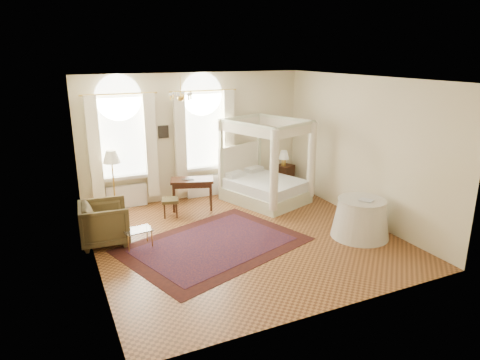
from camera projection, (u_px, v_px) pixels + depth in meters
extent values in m
plane|color=brown|center=(244.00, 237.00, 9.13)|extent=(6.00, 6.00, 0.00)
plane|color=beige|center=(195.00, 137.00, 11.26)|extent=(6.00, 0.00, 6.00)
plane|color=beige|center=(334.00, 210.00, 6.04)|extent=(6.00, 0.00, 6.00)
plane|color=beige|center=(88.00, 180.00, 7.44)|extent=(0.00, 6.00, 6.00)
plane|color=beige|center=(361.00, 149.00, 9.86)|extent=(0.00, 6.00, 6.00)
plane|color=white|center=(244.00, 79.00, 8.18)|extent=(6.00, 6.00, 0.00)
cube|color=silver|center=(122.00, 137.00, 10.43)|extent=(1.10, 0.04, 1.90)
cylinder|color=silver|center=(118.00, 98.00, 10.15)|extent=(1.10, 0.04, 1.10)
cube|color=white|center=(125.00, 177.00, 10.63)|extent=(1.32, 0.24, 0.08)
cube|color=white|center=(95.00, 151.00, 10.08)|extent=(0.28, 0.14, 2.60)
cube|color=white|center=(151.00, 146.00, 10.62)|extent=(0.28, 0.14, 2.60)
cube|color=white|center=(127.00, 196.00, 10.80)|extent=(1.00, 0.12, 0.58)
cube|color=silver|center=(203.00, 131.00, 11.27)|extent=(1.10, 0.04, 1.90)
cylinder|color=silver|center=(202.00, 94.00, 11.00)|extent=(1.10, 0.04, 1.10)
cube|color=white|center=(205.00, 168.00, 11.48)|extent=(1.32, 0.24, 0.08)
cube|color=white|center=(180.00, 143.00, 10.93)|extent=(0.28, 0.14, 2.60)
cube|color=white|center=(228.00, 139.00, 11.46)|extent=(0.28, 0.14, 2.60)
cube|color=white|center=(205.00, 186.00, 11.64)|extent=(1.00, 0.12, 0.58)
cylinder|color=gold|center=(181.00, 87.00, 8.92)|extent=(0.02, 0.02, 0.40)
sphere|color=gold|center=(181.00, 97.00, 8.98)|extent=(0.16, 0.16, 0.16)
sphere|color=beige|center=(191.00, 93.00, 9.05)|extent=(0.07, 0.07, 0.07)
sphere|color=beige|center=(183.00, 93.00, 9.17)|extent=(0.07, 0.07, 0.07)
sphere|color=beige|center=(173.00, 93.00, 9.08)|extent=(0.07, 0.07, 0.07)
sphere|color=beige|center=(171.00, 94.00, 8.87)|extent=(0.07, 0.07, 0.07)
sphere|color=beige|center=(178.00, 95.00, 8.75)|extent=(0.07, 0.07, 0.07)
sphere|color=beige|center=(189.00, 94.00, 8.84)|extent=(0.07, 0.07, 0.07)
cube|color=black|center=(164.00, 132.00, 10.83)|extent=(0.26, 0.03, 0.32)
cube|color=black|center=(245.00, 122.00, 11.73)|extent=(0.22, 0.03, 0.26)
cube|color=beige|center=(265.00, 195.00, 11.31)|extent=(2.14, 2.36, 0.33)
cube|color=silver|center=(265.00, 184.00, 11.22)|extent=(2.02, 2.24, 0.26)
cube|color=white|center=(240.00, 164.00, 11.75)|extent=(1.50, 0.61, 1.11)
cube|color=beige|center=(221.00, 161.00, 11.18)|extent=(0.11, 0.11, 2.12)
cube|color=beige|center=(259.00, 152.00, 12.16)|extent=(0.11, 0.11, 2.12)
cube|color=beige|center=(274.00, 174.00, 9.94)|extent=(0.11, 0.11, 2.12)
cube|color=beige|center=(311.00, 163.00, 10.92)|extent=(0.11, 0.11, 2.12)
cube|color=beige|center=(241.00, 117.00, 11.37)|extent=(1.50, 0.61, 0.07)
cube|color=beige|center=(295.00, 125.00, 10.12)|extent=(1.50, 0.61, 0.07)
cube|color=beige|center=(246.00, 125.00, 10.25)|extent=(0.73, 1.85, 0.07)
cube|color=beige|center=(285.00, 118.00, 11.24)|extent=(0.73, 1.85, 0.07)
cube|color=white|center=(241.00, 122.00, 11.40)|extent=(1.54, 0.59, 0.26)
cube|color=white|center=(295.00, 131.00, 10.16)|extent=(1.54, 0.59, 0.26)
cube|color=white|center=(246.00, 130.00, 10.29)|extent=(0.72, 1.89, 0.26)
cube|color=white|center=(285.00, 123.00, 11.27)|extent=(0.72, 1.89, 0.26)
cylinder|color=white|center=(274.00, 171.00, 9.91)|extent=(0.20, 0.20, 1.94)
cylinder|color=white|center=(312.00, 160.00, 10.90)|extent=(0.20, 0.20, 1.94)
cube|color=#3C1C10|center=(284.00, 176.00, 12.42)|extent=(0.60, 0.57, 0.66)
cylinder|color=gold|center=(284.00, 162.00, 12.24)|extent=(0.13, 0.13, 0.21)
cone|color=beige|center=(284.00, 155.00, 12.18)|extent=(0.30, 0.30, 0.23)
cube|color=#3C1C10|center=(192.00, 180.00, 10.57)|extent=(1.16, 0.84, 0.06)
cube|color=#3C1C10|center=(192.00, 184.00, 10.60)|extent=(1.03, 0.71, 0.10)
cylinder|color=#3C1C10|center=(174.00, 193.00, 10.83)|extent=(0.05, 0.05, 0.73)
cylinder|color=#3C1C10|center=(210.00, 192.00, 10.93)|extent=(0.05, 0.05, 0.73)
cylinder|color=#3C1C10|center=(174.00, 198.00, 10.44)|extent=(0.05, 0.05, 0.73)
cylinder|color=#3C1C10|center=(211.00, 197.00, 10.53)|extent=(0.05, 0.05, 0.73)
imported|color=black|center=(188.00, 179.00, 10.53)|extent=(0.34, 0.25, 0.02)
cube|color=#493A1F|center=(170.00, 200.00, 10.18)|extent=(0.46, 0.46, 0.08)
cylinder|color=#3C1C10|center=(165.00, 211.00, 10.09)|extent=(0.04, 0.04, 0.36)
cylinder|color=#3C1C10|center=(177.00, 211.00, 10.14)|extent=(0.04, 0.04, 0.36)
cylinder|color=#3C1C10|center=(164.00, 207.00, 10.36)|extent=(0.04, 0.04, 0.36)
cylinder|color=#3C1C10|center=(176.00, 207.00, 10.41)|extent=(0.04, 0.04, 0.36)
imported|color=#45381D|center=(105.00, 223.00, 8.74)|extent=(1.03, 1.01, 0.88)
cube|color=white|center=(137.00, 230.00, 8.58)|extent=(0.59, 0.44, 0.02)
cylinder|color=gold|center=(129.00, 244.00, 8.38)|extent=(0.02, 0.02, 0.37)
cylinder|color=gold|center=(152.00, 239.00, 8.62)|extent=(0.02, 0.02, 0.37)
cylinder|color=gold|center=(124.00, 238.00, 8.64)|extent=(0.02, 0.02, 0.37)
cylinder|color=gold|center=(147.00, 233.00, 8.87)|extent=(0.02, 0.02, 0.37)
cylinder|color=gold|center=(116.00, 213.00, 10.45)|extent=(0.28, 0.28, 0.03)
cylinder|color=gold|center=(114.00, 187.00, 10.25)|extent=(0.04, 0.04, 1.39)
cone|color=beige|center=(111.00, 157.00, 10.04)|extent=(0.41, 0.41, 0.30)
cube|color=#41170F|center=(214.00, 245.00, 8.75)|extent=(4.13, 3.51, 0.01)
cube|color=black|center=(214.00, 245.00, 8.75)|extent=(3.43, 2.82, 0.01)
cone|color=beige|center=(361.00, 219.00, 9.07)|extent=(1.22, 1.22, 0.79)
cylinder|color=beige|center=(362.00, 200.00, 8.95)|extent=(1.00, 1.00, 0.04)
imported|color=black|center=(364.00, 202.00, 8.78)|extent=(0.30, 0.33, 0.03)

